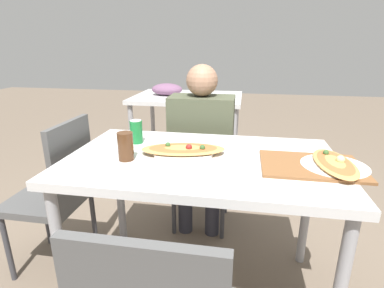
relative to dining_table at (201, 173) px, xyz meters
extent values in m
plane|color=#6B5B4C|center=(0.00, 0.00, -0.70)|extent=(14.00, 14.00, 0.00)
cube|color=silver|center=(0.00, 0.00, 0.06)|extent=(1.27, 0.77, 0.04)
cylinder|color=#99999E|center=(-0.58, -0.33, -0.33)|extent=(0.05, 0.05, 0.74)
cylinder|color=#99999E|center=(-0.58, 0.33, -0.33)|extent=(0.05, 0.05, 0.74)
cylinder|color=#99999E|center=(0.58, 0.33, -0.33)|extent=(0.05, 0.05, 0.74)
cube|color=#4C4C4C|center=(-0.09, 0.64, -0.26)|extent=(0.40, 0.40, 0.04)
cube|color=#4C4C4C|center=(-0.09, 0.83, -0.01)|extent=(0.38, 0.03, 0.45)
cylinder|color=#38383D|center=(0.08, 0.47, -0.49)|extent=(0.03, 0.03, 0.42)
cylinder|color=#38383D|center=(-0.26, 0.47, -0.49)|extent=(0.03, 0.03, 0.42)
cylinder|color=#38383D|center=(0.08, 0.81, -0.49)|extent=(0.03, 0.03, 0.42)
cylinder|color=#38383D|center=(-0.26, 0.81, -0.49)|extent=(0.03, 0.03, 0.42)
cube|color=#4C4C4C|center=(-0.90, 0.05, -0.26)|extent=(0.40, 0.40, 0.04)
cube|color=#4C4C4C|center=(-0.71, 0.05, -0.01)|extent=(0.03, 0.38, 0.45)
cylinder|color=#38383D|center=(-1.07, -0.12, -0.49)|extent=(0.03, 0.03, 0.42)
cylinder|color=#38383D|center=(-1.07, 0.22, -0.49)|extent=(0.03, 0.03, 0.42)
cylinder|color=#38383D|center=(-0.73, -0.12, -0.49)|extent=(0.03, 0.03, 0.42)
cylinder|color=#38383D|center=(-0.73, 0.22, -0.49)|extent=(0.03, 0.03, 0.42)
cylinder|color=#2D2D38|center=(0.01, 0.52, -0.47)|extent=(0.10, 0.10, 0.46)
cylinder|color=#2D2D38|center=(-0.18, 0.52, -0.47)|extent=(0.10, 0.10, 0.46)
cube|color=#474C38|center=(-0.09, 0.61, 0.02)|extent=(0.43, 0.24, 0.50)
sphere|color=#997056|center=(-0.09, 0.61, 0.37)|extent=(0.20, 0.20, 0.20)
cylinder|color=white|center=(-0.10, 0.03, 0.09)|extent=(0.29, 0.29, 0.01)
ellipsoid|color=tan|center=(-0.10, 0.03, 0.11)|extent=(0.43, 0.25, 0.02)
ellipsoid|color=#D16033|center=(-0.10, 0.03, 0.11)|extent=(0.35, 0.21, 0.01)
sphere|color=#335928|center=(0.00, 0.03, 0.12)|extent=(0.03, 0.03, 0.03)
sphere|color=#335928|center=(-0.17, 0.04, 0.12)|extent=(0.03, 0.03, 0.03)
sphere|color=maroon|center=(-0.06, 0.02, 0.12)|extent=(0.03, 0.03, 0.03)
cylinder|color=#197233|center=(-0.38, 0.16, 0.14)|extent=(0.07, 0.07, 0.12)
cylinder|color=silver|center=(-0.38, 0.16, 0.21)|extent=(0.06, 0.06, 0.00)
cylinder|color=#4C2D19|center=(-0.34, -0.09, 0.15)|extent=(0.07, 0.07, 0.13)
cube|color=brown|center=(0.49, -0.03, 0.09)|extent=(0.43, 0.31, 0.01)
cylinder|color=white|center=(0.58, -0.03, 0.09)|extent=(0.28, 0.28, 0.01)
ellipsoid|color=tan|center=(0.58, -0.03, 0.11)|extent=(0.18, 0.37, 0.02)
ellipsoid|color=#D16033|center=(0.58, -0.03, 0.11)|extent=(0.15, 0.30, 0.01)
sphere|color=beige|center=(0.60, -0.03, 0.12)|extent=(0.04, 0.04, 0.04)
sphere|color=#335928|center=(0.57, 0.05, 0.12)|extent=(0.03, 0.03, 0.03)
cube|color=silver|center=(-0.39, 1.73, 0.06)|extent=(1.10, 0.80, 0.04)
ellipsoid|color=#724C6B|center=(-0.61, 1.73, 0.14)|extent=(0.32, 0.24, 0.12)
cylinder|color=#99999E|center=(-0.89, 1.38, -0.33)|extent=(0.05, 0.05, 0.74)
cylinder|color=#99999E|center=(0.11, 1.38, -0.33)|extent=(0.05, 0.05, 0.74)
cylinder|color=#99999E|center=(-0.89, 2.08, -0.33)|extent=(0.05, 0.05, 0.74)
cylinder|color=#99999E|center=(0.11, 2.08, -0.33)|extent=(0.05, 0.05, 0.74)
camera|label=1|loc=(0.18, -1.31, 0.59)|focal=28.00mm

